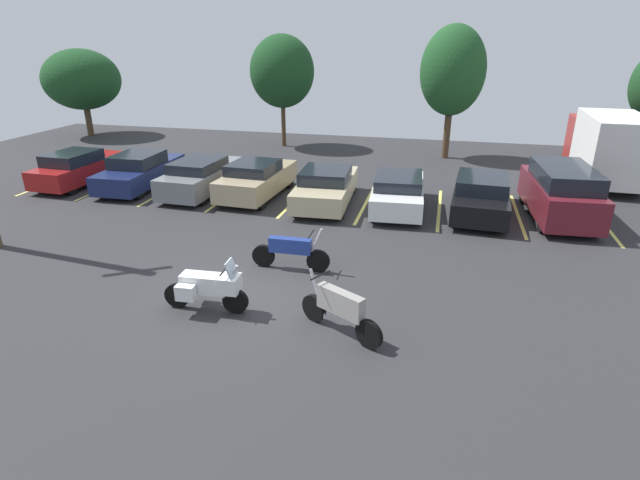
{
  "coord_description": "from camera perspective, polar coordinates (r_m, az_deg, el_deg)",
  "views": [
    {
      "loc": [
        4.64,
        -10.3,
        6.11
      ],
      "look_at": [
        1.56,
        2.13,
        0.86
      ],
      "focal_mm": 28.14,
      "sensor_mm": 36.0,
      "label": 1
    }
  ],
  "objects": [
    {
      "name": "tree_right",
      "position": [
        29.8,
        -4.33,
        18.56
      ],
      "size": [
        3.62,
        3.62,
        6.19
      ],
      "color": "#4C3823",
      "rests_on": "ground"
    },
    {
      "name": "car_black",
      "position": [
        19.16,
        17.83,
        4.85
      ],
      "size": [
        2.17,
        4.78,
        1.45
      ],
      "color": "black",
      "rests_on": "ground"
    },
    {
      "name": "car_maroon",
      "position": [
        19.66,
        25.69,
        4.93
      ],
      "size": [
        2.19,
        4.91,
        1.92
      ],
      "color": "maroon",
      "rests_on": "ground"
    },
    {
      "name": "box_truck",
      "position": [
        25.72,
        29.84,
        9.27
      ],
      "size": [
        2.51,
        6.58,
        3.0
      ],
      "color": "#A51E19",
      "rests_on": "ground"
    },
    {
      "name": "motorcycle_touring",
      "position": [
        12.11,
        -12.6,
        -5.19
      ],
      "size": [
        2.09,
        0.96,
        1.35
      ],
      "color": "black",
      "rests_on": "ground"
    },
    {
      "name": "car_champagne",
      "position": [
        19.43,
        0.68,
        6.09
      ],
      "size": [
        2.16,
        4.81,
        1.4
      ],
      "color": "#C1B289",
      "rests_on": "ground"
    },
    {
      "name": "motorcycle_third",
      "position": [
        13.94,
        -3.32,
        -1.25
      ],
      "size": [
        2.24,
        0.62,
        1.29
      ],
      "color": "black",
      "rests_on": "ground"
    },
    {
      "name": "parking_stripes",
      "position": [
        20.3,
        -2.69,
        4.77
      ],
      "size": [
        22.64,
        4.96,
        0.01
      ],
      "color": "#EAE066",
      "rests_on": "ground"
    },
    {
      "name": "tree_rear",
      "position": [
        36.43,
        -25.47,
        16.14
      ],
      "size": [
        4.72,
        4.72,
        5.35
      ],
      "color": "#4C3823",
      "rests_on": "ground"
    },
    {
      "name": "car_grey",
      "position": [
        21.43,
        -13.26,
        7.11
      ],
      "size": [
        2.0,
        4.76,
        1.44
      ],
      "color": "slate",
      "rests_on": "ground"
    },
    {
      "name": "car_tan",
      "position": [
        20.52,
        -7.21,
        6.9
      ],
      "size": [
        2.1,
        4.56,
        1.46
      ],
      "color": "tan",
      "rests_on": "ground"
    },
    {
      "name": "motorcycle_second",
      "position": [
        10.96,
        2.27,
        -7.88
      ],
      "size": [
        2.01,
        1.2,
        1.3
      ],
      "color": "black",
      "rests_on": "ground"
    },
    {
      "name": "car_white",
      "position": [
        19.03,
        8.87,
        5.45
      ],
      "size": [
        2.08,
        4.54,
        1.34
      ],
      "color": "white",
      "rests_on": "ground"
    },
    {
      "name": "tree_center",
      "position": [
        27.46,
        14.87,
        18.08
      ],
      "size": [
        3.27,
        3.27,
        6.65
      ],
      "color": "#4C3823",
      "rests_on": "ground"
    },
    {
      "name": "ground",
      "position": [
        12.86,
        -9.14,
        -6.62
      ],
      "size": [
        44.0,
        44.0,
        0.1
      ],
      "primitive_type": "cube",
      "color": "#2D2D30"
    },
    {
      "name": "car_red",
      "position": [
        24.56,
        -25.65,
        7.43
      ],
      "size": [
        1.94,
        4.71,
        1.47
      ],
      "color": "maroon",
      "rests_on": "ground"
    },
    {
      "name": "car_navy",
      "position": [
        23.03,
        -19.77,
        7.41
      ],
      "size": [
        2.03,
        4.85,
        1.47
      ],
      "color": "navy",
      "rests_on": "ground"
    }
  ]
}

